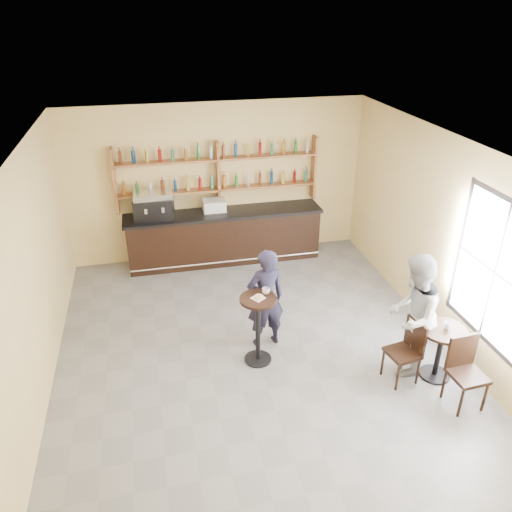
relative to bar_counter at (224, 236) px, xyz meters
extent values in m
plane|color=slate|center=(-0.05, -3.15, -0.54)|extent=(7.00, 7.00, 0.00)
plane|color=white|center=(-0.05, -3.15, 2.66)|extent=(7.00, 7.00, 0.00)
plane|color=#ECCE86|center=(-0.05, 0.35, 1.06)|extent=(7.00, 0.00, 7.00)
plane|color=#ECCE86|center=(-0.05, -6.65, 1.06)|extent=(7.00, 0.00, 7.00)
plane|color=#ECCE86|center=(-3.05, -3.15, 1.06)|extent=(0.00, 7.00, 7.00)
plane|color=#ECCE86|center=(2.95, -3.15, 1.06)|extent=(0.00, 7.00, 7.00)
plane|color=white|center=(2.94, -4.35, 1.16)|extent=(0.00, 2.00, 2.00)
cube|color=white|center=(-0.05, -3.37, 0.57)|extent=(0.23, 0.23, 0.00)
torus|color=#DC9650|center=(-0.04, -3.38, 0.60)|extent=(0.17, 0.17, 0.05)
imported|color=white|center=(0.09, -3.27, 0.61)|extent=(0.14, 0.14, 0.09)
imported|color=black|center=(0.15, -2.98, 0.29)|extent=(0.66, 0.48, 1.66)
imported|color=white|center=(2.44, -4.29, 0.34)|extent=(0.12, 0.12, 0.10)
imported|color=#A0A0A5|center=(2.04, -4.02, 0.39)|extent=(1.12, 1.15, 1.86)
camera|label=1|loc=(-1.40, -9.27, 4.38)|focal=35.00mm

